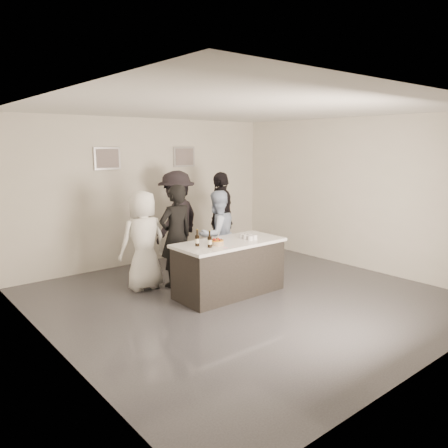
{
  "coord_description": "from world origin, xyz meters",
  "views": [
    {
      "loc": [
        -4.59,
        -5.06,
        2.47
      ],
      "look_at": [
        0.0,
        0.5,
        1.15
      ],
      "focal_mm": 35.0,
      "sensor_mm": 36.0,
      "label": 1
    }
  ],
  "objects_px": {
    "cake": "(217,243)",
    "person_main_blue": "(217,234)",
    "person_guest_right": "(221,220)",
    "person_guest_back": "(177,220)",
    "beer_bottle_b": "(210,239)",
    "person_main_black": "(176,236)",
    "beer_bottle_a": "(197,238)",
    "person_guest_left": "(143,240)",
    "bar_counter": "(229,268)"
  },
  "relations": [
    {
      "from": "cake",
      "to": "person_main_blue",
      "type": "xyz_separation_m",
      "value": [
        0.76,
        0.94,
        -0.12
      ]
    },
    {
      "from": "person_guest_right",
      "to": "person_guest_back",
      "type": "relative_size",
      "value": 0.98
    },
    {
      "from": "person_guest_right",
      "to": "beer_bottle_b",
      "type": "bearing_deg",
      "value": 11.09
    },
    {
      "from": "person_main_black",
      "to": "person_main_blue",
      "type": "bearing_deg",
      "value": 173.4
    },
    {
      "from": "beer_bottle_a",
      "to": "beer_bottle_b",
      "type": "bearing_deg",
      "value": -62.82
    },
    {
      "from": "beer_bottle_b",
      "to": "person_guest_right",
      "type": "xyz_separation_m",
      "value": [
        1.5,
        1.55,
        -0.06
      ]
    },
    {
      "from": "person_guest_right",
      "to": "person_guest_back",
      "type": "height_order",
      "value": "person_guest_back"
    },
    {
      "from": "person_main_blue",
      "to": "person_guest_back",
      "type": "bearing_deg",
      "value": -77.67
    },
    {
      "from": "cake",
      "to": "beer_bottle_b",
      "type": "relative_size",
      "value": 0.85
    },
    {
      "from": "cake",
      "to": "person_guest_left",
      "type": "relative_size",
      "value": 0.13
    },
    {
      "from": "person_guest_left",
      "to": "person_guest_back",
      "type": "height_order",
      "value": "person_guest_back"
    },
    {
      "from": "cake",
      "to": "beer_bottle_b",
      "type": "xyz_separation_m",
      "value": [
        -0.18,
        -0.05,
        0.09
      ]
    },
    {
      "from": "beer_bottle_a",
      "to": "person_guest_left",
      "type": "relative_size",
      "value": 0.15
    },
    {
      "from": "beer_bottle_b",
      "to": "person_main_blue",
      "type": "distance_m",
      "value": 1.39
    },
    {
      "from": "person_guest_left",
      "to": "beer_bottle_b",
      "type": "bearing_deg",
      "value": 112.39
    },
    {
      "from": "person_main_blue",
      "to": "person_guest_back",
      "type": "relative_size",
      "value": 0.83
    },
    {
      "from": "cake",
      "to": "beer_bottle_a",
      "type": "bearing_deg",
      "value": 154.01
    },
    {
      "from": "bar_counter",
      "to": "beer_bottle_a",
      "type": "height_order",
      "value": "beer_bottle_a"
    },
    {
      "from": "cake",
      "to": "person_guest_right",
      "type": "height_order",
      "value": "person_guest_right"
    },
    {
      "from": "person_guest_back",
      "to": "person_guest_left",
      "type": "bearing_deg",
      "value": 5.57
    },
    {
      "from": "beer_bottle_b",
      "to": "person_guest_left",
      "type": "relative_size",
      "value": 0.15
    },
    {
      "from": "beer_bottle_b",
      "to": "bar_counter",
      "type": "bearing_deg",
      "value": 15.03
    },
    {
      "from": "beer_bottle_b",
      "to": "beer_bottle_a",
      "type": "bearing_deg",
      "value": 117.18
    },
    {
      "from": "person_main_black",
      "to": "bar_counter",
      "type": "bearing_deg",
      "value": 112.84
    },
    {
      "from": "cake",
      "to": "beer_bottle_a",
      "type": "height_order",
      "value": "beer_bottle_a"
    },
    {
      "from": "bar_counter",
      "to": "person_main_black",
      "type": "xyz_separation_m",
      "value": [
        -0.43,
        0.93,
        0.45
      ]
    },
    {
      "from": "beer_bottle_b",
      "to": "person_main_blue",
      "type": "bearing_deg",
      "value": 46.54
    },
    {
      "from": "person_guest_left",
      "to": "person_guest_right",
      "type": "bearing_deg",
      "value": -168.78
    },
    {
      "from": "beer_bottle_b",
      "to": "person_main_blue",
      "type": "height_order",
      "value": "person_main_blue"
    },
    {
      "from": "person_main_black",
      "to": "person_guest_left",
      "type": "distance_m",
      "value": 0.57
    },
    {
      "from": "bar_counter",
      "to": "beer_bottle_b",
      "type": "xyz_separation_m",
      "value": [
        -0.51,
        -0.14,
        0.58
      ]
    },
    {
      "from": "bar_counter",
      "to": "person_guest_right",
      "type": "relative_size",
      "value": 0.96
    },
    {
      "from": "person_guest_left",
      "to": "person_main_black",
      "type": "bearing_deg",
      "value": 161.27
    },
    {
      "from": "bar_counter",
      "to": "person_guest_back",
      "type": "distance_m",
      "value": 1.92
    },
    {
      "from": "person_guest_left",
      "to": "person_guest_back",
      "type": "relative_size",
      "value": 0.87
    },
    {
      "from": "beer_bottle_a",
      "to": "person_main_blue",
      "type": "relative_size",
      "value": 0.16
    },
    {
      "from": "beer_bottle_a",
      "to": "person_guest_right",
      "type": "distance_m",
      "value": 2.1
    },
    {
      "from": "beer_bottle_a",
      "to": "beer_bottle_b",
      "type": "distance_m",
      "value": 0.21
    },
    {
      "from": "cake",
      "to": "person_guest_left",
      "type": "xyz_separation_m",
      "value": [
        -0.63,
        1.22,
        -0.08
      ]
    },
    {
      "from": "cake",
      "to": "beer_bottle_a",
      "type": "distance_m",
      "value": 0.33
    },
    {
      "from": "cake",
      "to": "person_main_blue",
      "type": "distance_m",
      "value": 1.22
    },
    {
      "from": "person_guest_left",
      "to": "person_guest_back",
      "type": "xyz_separation_m",
      "value": [
        1.15,
        0.7,
        0.13
      ]
    },
    {
      "from": "cake",
      "to": "person_guest_right",
      "type": "relative_size",
      "value": 0.11
    },
    {
      "from": "person_guest_left",
      "to": "cake",
      "type": "bearing_deg",
      "value": 120.38
    },
    {
      "from": "person_main_black",
      "to": "person_guest_back",
      "type": "bearing_deg",
      "value": -126.79
    },
    {
      "from": "bar_counter",
      "to": "person_guest_back",
      "type": "relative_size",
      "value": 0.95
    },
    {
      "from": "person_main_blue",
      "to": "person_guest_left",
      "type": "relative_size",
      "value": 0.96
    },
    {
      "from": "cake",
      "to": "person_main_blue",
      "type": "height_order",
      "value": "person_main_blue"
    },
    {
      "from": "beer_bottle_a",
      "to": "person_guest_back",
      "type": "xyz_separation_m",
      "value": [
        0.8,
        1.78,
        -0.05
      ]
    },
    {
      "from": "beer_bottle_a",
      "to": "person_guest_right",
      "type": "bearing_deg",
      "value": 40.4
    }
  ]
}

